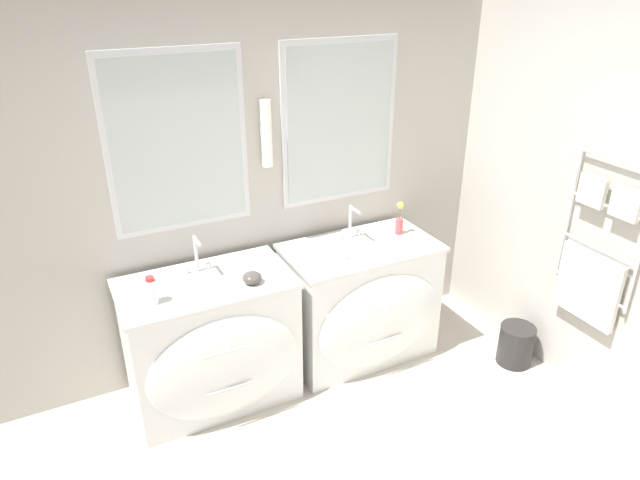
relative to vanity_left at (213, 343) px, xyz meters
name	(u,v)px	position (x,y,z in m)	size (l,w,h in m)	color
wall_back	(249,180)	(0.44, 0.40, 0.88)	(5.12, 0.15, 2.60)	#B2ADA3
wall_right	(585,194)	(2.22, -0.71, 0.86)	(0.13, 3.96, 2.60)	#B2ADA3
vanity_left	(213,343)	(0.00, 0.00, 0.00)	(1.04, 0.66, 0.86)	white
vanity_right	(362,302)	(1.08, 0.00, 0.00)	(1.04, 0.66, 0.86)	white
faucet_left	(197,255)	(0.00, 0.18, 0.54)	(0.17, 0.15, 0.24)	silver
faucet_right	(351,222)	(1.08, 0.18, 0.54)	(0.17, 0.15, 0.24)	silver
toiletry_bottle	(151,291)	(-0.33, -0.06, 0.50)	(0.07, 0.07, 0.17)	silver
amenity_bowl	(252,278)	(0.25, -0.10, 0.46)	(0.12, 0.12, 0.07)	#4C4742
flower_vase	(399,221)	(1.42, 0.09, 0.52)	(0.05, 0.05, 0.24)	#CC4C51
soap_dish	(347,259)	(0.89, -0.11, 0.44)	(0.09, 0.06, 0.04)	white
waste_bin	(516,344)	(2.01, -0.58, -0.28)	(0.24, 0.24, 0.29)	#282626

